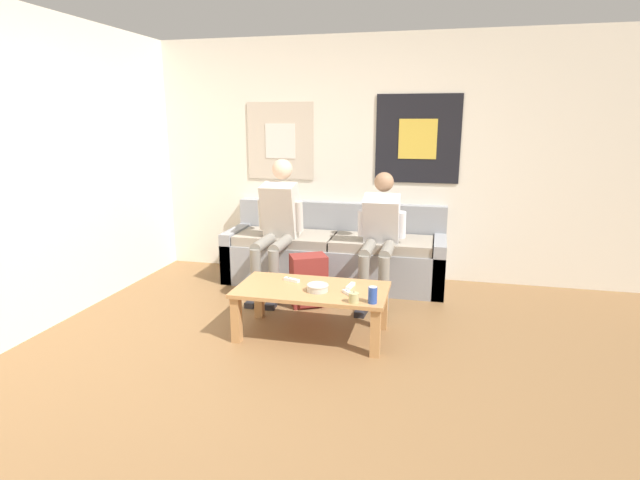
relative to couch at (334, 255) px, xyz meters
name	(u,v)px	position (x,y,z in m)	size (l,w,h in m)	color
ground_plane	(258,375)	(-0.10, -2.09, -0.29)	(18.00, 18.00, 0.00)	brown
wall_back	(333,159)	(-0.10, 0.37, 0.99)	(10.00, 0.07, 2.55)	silver
couch	(334,255)	(0.00, 0.00, 0.00)	(2.29, 0.73, 0.81)	gray
coffee_table	(312,295)	(0.10, -1.38, 0.05)	(1.19, 0.62, 0.40)	#B27F4C
person_seated_adult	(277,221)	(-0.51, -0.38, 0.42)	(0.47, 0.89, 1.31)	gray
person_seated_teen	(380,232)	(0.52, -0.38, 0.36)	(0.47, 0.92, 1.20)	gray
backpack	(309,282)	(-0.09, -0.74, -0.06)	(0.39, 0.36, 0.48)	maroon
ceramic_bowl	(318,287)	(0.17, -1.44, 0.14)	(0.17, 0.17, 0.06)	#B7B2A8
pillar_candle	(354,298)	(0.48, -1.62, 0.15)	(0.07, 0.07, 0.09)	tan
drink_can_blue	(373,295)	(0.61, -1.60, 0.17)	(0.07, 0.07, 0.12)	#28479E
game_controller_near_left	(350,286)	(0.40, -1.30, 0.12)	(0.06, 0.15, 0.03)	white
game_controller_near_right	(292,280)	(-0.10, -1.26, 0.12)	(0.15, 0.09, 0.03)	white
game_controller_far_center	(349,293)	(0.42, -1.47, 0.12)	(0.12, 0.13, 0.03)	white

